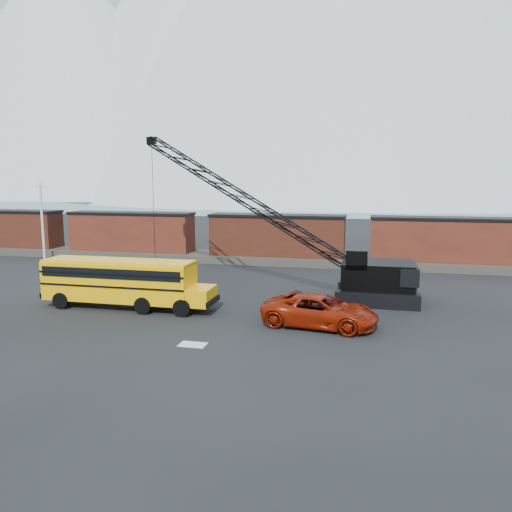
# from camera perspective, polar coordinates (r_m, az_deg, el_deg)

# --- Properties ---
(ground) EXTENTS (160.00, 160.00, 0.00)m
(ground) POSITION_cam_1_polar(r_m,az_deg,el_deg) (29.98, -5.49, -7.57)
(ground) COLOR black
(ground) RESTS_ON ground
(mountain_ridge) EXTENTS (800.00, 340.00, 240.00)m
(mountain_ridge) POSITION_cam_1_polar(r_m,az_deg,el_deg) (321.24, 13.17, 23.84)
(mountain_ridge) COLOR silver
(mountain_ridge) RESTS_ON ground
(gravel_berm) EXTENTS (120.00, 5.00, 0.70)m
(gravel_berm) POSITION_cam_1_polar(r_m,az_deg,el_deg) (50.75, 2.39, -0.33)
(gravel_berm) COLOR #47413A
(gravel_berm) RESTS_ON ground
(boxcar_west_far) EXTENTS (13.70, 3.10, 4.17)m
(boxcar_west_far) POSITION_cam_1_polar(r_m,az_deg,el_deg) (64.47, -26.83, 2.85)
(boxcar_west_far) COLOR #4B1C15
(boxcar_west_far) RESTS_ON gravel_berm
(boxcar_west_near) EXTENTS (13.70, 3.10, 4.17)m
(boxcar_west_near) POSITION_cam_1_polar(r_m,az_deg,el_deg) (55.61, -14.04, 2.73)
(boxcar_west_near) COLOR #471C14
(boxcar_west_near) RESTS_ON gravel_berm
(boxcar_mid) EXTENTS (13.70, 3.10, 4.17)m
(boxcar_mid) POSITION_cam_1_polar(r_m,az_deg,el_deg) (50.42, 2.41, 2.38)
(boxcar_mid) COLOR #4B1C15
(boxcar_mid) RESTS_ON gravel_berm
(boxcar_east_near) EXTENTS (13.70, 3.10, 4.17)m
(boxcar_east_near) POSITION_cam_1_polar(r_m,az_deg,el_deg) (50.03, 20.74, 1.76)
(boxcar_east_near) COLOR #471C14
(boxcar_east_near) RESTS_ON gravel_berm
(utility_pole) EXTENTS (1.40, 0.24, 8.00)m
(utility_pole) POSITION_cam_1_polar(r_m,az_deg,el_deg) (56.29, -23.24, 3.77)
(utility_pole) COLOR silver
(utility_pole) RESTS_ON ground
(snow_patch) EXTENTS (1.40, 0.90, 0.02)m
(snow_patch) POSITION_cam_1_polar(r_m,az_deg,el_deg) (26.22, -7.25, -10.01)
(snow_patch) COLOR silver
(snow_patch) RESTS_ON ground
(school_bus) EXTENTS (11.65, 2.65, 3.19)m
(school_bus) POSITION_cam_1_polar(r_m,az_deg,el_deg) (33.82, -14.85, -2.80)
(school_bus) COLOR #F5AA05
(school_bus) RESTS_ON ground
(red_pickup) EXTENTS (6.98, 3.95, 1.84)m
(red_pickup) POSITION_cam_1_polar(r_m,az_deg,el_deg) (29.08, 7.33, -6.23)
(red_pickup) COLOR maroon
(red_pickup) RESTS_ON ground
(maroon_suv) EXTENTS (5.42, 3.34, 1.47)m
(maroon_suv) POSITION_cam_1_polar(r_m,az_deg,el_deg) (30.41, 8.31, -5.95)
(maroon_suv) COLOR #450C0D
(maroon_suv) RESTS_ON ground
(crawler_crane) EXTENTS (21.67, 6.89, 12.03)m
(crawler_crane) POSITION_cam_1_polar(r_m,az_deg,el_deg) (38.03, -0.95, 6.32)
(crawler_crane) COLOR black
(crawler_crane) RESTS_ON ground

